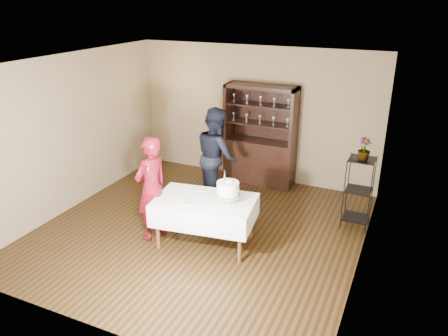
{
  "coord_description": "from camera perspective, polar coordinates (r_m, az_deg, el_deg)",
  "views": [
    {
      "loc": [
        2.94,
        -5.55,
        3.61
      ],
      "look_at": [
        0.38,
        0.1,
        1.12
      ],
      "focal_mm": 35.0,
      "sensor_mm": 36.0,
      "label": 1
    }
  ],
  "objects": [
    {
      "name": "floor",
      "position": [
        7.25,
        -3.11,
        -8.08
      ],
      "size": [
        5.0,
        5.0,
        0.0
      ],
      "primitive_type": "plane",
      "color": "black",
      "rests_on": "ground"
    },
    {
      "name": "china_hutch",
      "position": [
        8.78,
        4.7,
        2.17
      ],
      "size": [
        1.4,
        0.48,
        2.0
      ],
      "color": "black",
      "rests_on": "floor"
    },
    {
      "name": "cake_table",
      "position": [
        6.62,
        -2.5,
        -5.52
      ],
      "size": [
        1.6,
        1.12,
        0.74
      ],
      "rotation": [
        0.0,
        0.0,
        0.14
      ],
      "color": "silver",
      "rests_on": "floor"
    },
    {
      "name": "plate_far",
      "position": [
        6.87,
        -3.05,
        -2.77
      ],
      "size": [
        0.22,
        0.22,
        0.01
      ],
      "primitive_type": "cylinder",
      "rotation": [
        0.0,
        0.0,
        -0.3
      ],
      "color": "beige",
      "rests_on": "cake_table"
    },
    {
      "name": "man",
      "position": [
        7.86,
        -0.97,
        1.61
      ],
      "size": [
        1.08,
        1.1,
        1.78
      ],
      "primitive_type": "imported",
      "rotation": [
        0.0,
        0.0,
        2.31
      ],
      "color": "black",
      "rests_on": "floor"
    },
    {
      "name": "back_wall",
      "position": [
        8.87,
        4.16,
        7.02
      ],
      "size": [
        5.0,
        0.02,
        2.7
      ],
      "primitive_type": "cube",
      "color": "#726149",
      "rests_on": "floor"
    },
    {
      "name": "plant_etagere",
      "position": [
        7.4,
        17.16,
        -2.75
      ],
      "size": [
        0.42,
        0.42,
        1.2
      ],
      "color": "black",
      "rests_on": "floor"
    },
    {
      "name": "potted_plant",
      "position": [
        7.12,
        17.83,
        2.39
      ],
      "size": [
        0.28,
        0.28,
        0.35
      ],
      "primitive_type": "imported",
      "rotation": [
        0.0,
        0.0,
        0.69
      ],
      "color": "#527136",
      "rests_on": "plant_etagere"
    },
    {
      "name": "cake",
      "position": [
        6.38,
        0.51,
        -2.85
      ],
      "size": [
        0.43,
        0.43,
        0.5
      ],
      "rotation": [
        0.0,
        0.0,
        -0.4
      ],
      "color": "beige",
      "rests_on": "cake_table"
    },
    {
      "name": "woman",
      "position": [
        6.77,
        -9.43,
        -2.66
      ],
      "size": [
        0.54,
        0.69,
        1.67
      ],
      "primitive_type": "imported",
      "rotation": [
        0.0,
        0.0,
        -1.82
      ],
      "color": "#3B050C",
      "rests_on": "floor"
    },
    {
      "name": "ceiling",
      "position": [
        6.35,
        -3.62,
        13.56
      ],
      "size": [
        5.0,
        5.0,
        0.0
      ],
      "primitive_type": "plane",
      "rotation": [
        3.14,
        0.0,
        0.0
      ],
      "color": "white",
      "rests_on": "back_wall"
    },
    {
      "name": "wall_left",
      "position": [
        8.09,
        -19.31,
        4.38
      ],
      "size": [
        0.02,
        5.0,
        2.7
      ],
      "primitive_type": "cube",
      "color": "#726149",
      "rests_on": "floor"
    },
    {
      "name": "plate_near",
      "position": [
        6.47,
        -4.98,
        -4.45
      ],
      "size": [
        0.21,
        0.21,
        0.01
      ],
      "primitive_type": "cylinder",
      "rotation": [
        0.0,
        0.0,
        -0.04
      ],
      "color": "beige",
      "rests_on": "cake_table"
    },
    {
      "name": "wall_right",
      "position": [
        6.01,
        18.31,
        -1.41
      ],
      "size": [
        0.02,
        5.0,
        2.7
      ],
      "primitive_type": "cube",
      "color": "#726149",
      "rests_on": "floor"
    }
  ]
}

